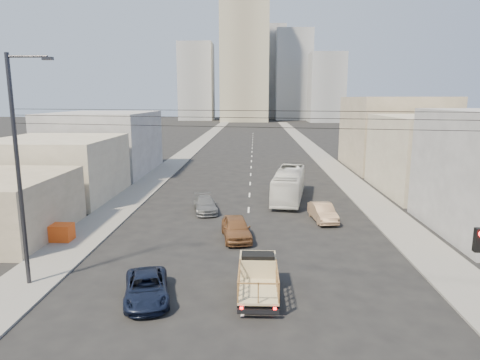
# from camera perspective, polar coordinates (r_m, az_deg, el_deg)

# --- Properties ---
(ground) EXTENTS (420.00, 420.00, 0.00)m
(ground) POSITION_cam_1_polar(r_m,az_deg,el_deg) (19.63, 0.23, -19.16)
(ground) COLOR black
(ground) RESTS_ON ground
(sidewalk_left) EXTENTS (3.50, 180.00, 0.12)m
(sidewalk_left) POSITION_cam_1_polar(r_m,az_deg,el_deg) (88.39, -6.02, 4.46)
(sidewalk_left) COLOR slate
(sidewalk_left) RESTS_ON ground
(sidewalk_right) EXTENTS (3.50, 180.00, 0.12)m
(sidewalk_right) POSITION_cam_1_polar(r_m,az_deg,el_deg) (88.25, 9.32, 4.37)
(sidewalk_right) COLOR slate
(sidewalk_right) RESTS_ON ground
(lane_dashes) EXTENTS (0.15, 104.00, 0.01)m
(lane_dashes) POSITION_cam_1_polar(r_m,az_deg,el_deg) (70.68, 1.56, 2.87)
(lane_dashes) COLOR silver
(lane_dashes) RESTS_ON ground
(flatbed_pickup) EXTENTS (1.95, 4.41, 1.90)m
(flatbed_pickup) POSITION_cam_1_polar(r_m,az_deg,el_deg) (21.99, 2.40, -12.53)
(flatbed_pickup) COLOR tan
(flatbed_pickup) RESTS_ON ground
(navy_pickup) EXTENTS (3.14, 4.92, 1.26)m
(navy_pickup) POSITION_cam_1_polar(r_m,az_deg,el_deg) (22.20, -12.36, -13.87)
(navy_pickup) COLOR black
(navy_pickup) RESTS_ON ground
(city_bus) EXTENTS (4.17, 10.96, 2.98)m
(city_bus) POSITION_cam_1_polar(r_m,az_deg,el_deg) (42.26, 6.53, -0.58)
(city_bus) COLOR silver
(city_bus) RESTS_ON ground
(sedan_brown) EXTENTS (2.61, 4.90, 1.59)m
(sedan_brown) POSITION_cam_1_polar(r_m,az_deg,el_deg) (30.40, -0.51, -6.41)
(sedan_brown) COLOR brown
(sedan_brown) RESTS_ON ground
(sedan_tan) EXTENTS (2.04, 4.52, 1.44)m
(sedan_tan) POSITION_cam_1_polar(r_m,az_deg,el_deg) (35.42, 10.97, -4.24)
(sedan_tan) COLOR #927155
(sedan_tan) RESTS_ON ground
(sedan_grey) EXTENTS (2.76, 4.84, 1.32)m
(sedan_grey) POSITION_cam_1_polar(r_m,az_deg,el_deg) (37.61, -4.67, -3.27)
(sedan_grey) COLOR slate
(sedan_grey) RESTS_ON ground
(streetlamp_left) EXTENTS (2.36, 0.25, 12.00)m
(streetlamp_left) POSITION_cam_1_polar(r_m,az_deg,el_deg) (24.37, -27.30, 1.66)
(streetlamp_left) COLOR #2D2D33
(streetlamp_left) RESTS_ON ground
(overhead_wires) EXTENTS (23.01, 5.02, 0.72)m
(overhead_wires) POSITION_cam_1_polar(r_m,az_deg,el_deg) (18.52, 0.39, 8.21)
(overhead_wires) COLOR black
(overhead_wires) RESTS_ON ground
(crate_stack) EXTENTS (1.80, 1.20, 1.14)m
(crate_stack) POSITION_cam_1_polar(r_m,az_deg,el_deg) (32.32, -22.98, -6.44)
(crate_stack) COLOR #DE4B14
(crate_stack) RESTS_ON sidewalk_left
(bldg_right_mid) EXTENTS (11.00, 14.00, 8.00)m
(bldg_right_mid) POSITION_cam_1_polar(r_m,az_deg,el_deg) (49.18, 24.72, 3.07)
(bldg_right_mid) COLOR #A59A85
(bldg_right_mid) RESTS_ON ground
(bldg_right_far) EXTENTS (12.00, 16.00, 10.00)m
(bldg_right_far) POSITION_cam_1_polar(r_m,az_deg,el_deg) (64.21, 19.76, 5.92)
(bldg_right_far) COLOR gray
(bldg_right_far) RESTS_ON ground
(bldg_left_mid) EXTENTS (11.00, 12.00, 6.00)m
(bldg_left_mid) POSITION_cam_1_polar(r_m,az_deg,el_deg) (45.91, -23.20, 1.43)
(bldg_left_mid) COLOR #A59A85
(bldg_left_mid) RESTS_ON ground
(bldg_left_far) EXTENTS (12.00, 16.00, 8.00)m
(bldg_left_far) POSITION_cam_1_polar(r_m,az_deg,el_deg) (59.75, -17.66, 4.76)
(bldg_left_far) COLOR gray
(bldg_left_far) RESTS_ON ground
(high_rise_tower) EXTENTS (20.00, 20.00, 60.00)m
(high_rise_tower) POSITION_cam_1_polar(r_m,az_deg,el_deg) (188.13, 0.63, 17.02)
(high_rise_tower) COLOR #9E947A
(high_rise_tower) RESTS_ON ground
(midrise_ne) EXTENTS (16.00, 16.00, 40.00)m
(midrise_ne) POSITION_cam_1_polar(r_m,az_deg,el_deg) (203.00, 7.13, 13.66)
(midrise_ne) COLOR gray
(midrise_ne) RESTS_ON ground
(midrise_nw) EXTENTS (15.00, 15.00, 34.00)m
(midrise_nw) POSITION_cam_1_polar(r_m,az_deg,el_deg) (198.90, -5.82, 12.88)
(midrise_nw) COLOR gray
(midrise_nw) RESTS_ON ground
(midrise_back) EXTENTS (18.00, 18.00, 44.00)m
(midrise_back) POSITION_cam_1_polar(r_m,az_deg,el_deg) (217.40, 3.54, 14.05)
(midrise_back) COLOR gray
(midrise_back) RESTS_ON ground
(midrise_east) EXTENTS (14.00, 14.00, 28.00)m
(midrise_east) POSITION_cam_1_polar(r_m,az_deg,el_deg) (184.41, 11.44, 11.95)
(midrise_east) COLOR gray
(midrise_east) RESTS_ON ground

